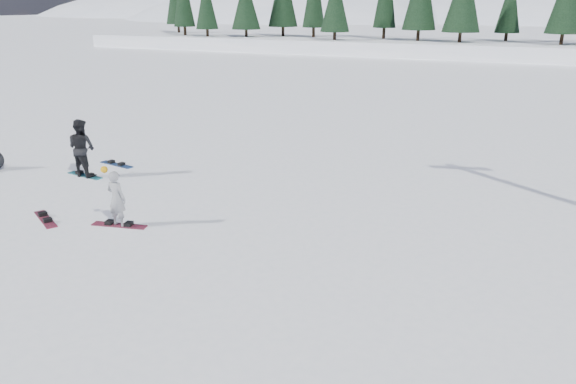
{
  "coord_description": "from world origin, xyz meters",
  "views": [
    {
      "loc": [
        10.39,
        -11.94,
        5.62
      ],
      "look_at": [
        4.94,
        0.23,
        1.1
      ],
      "focal_mm": 35.0,
      "sensor_mm": 36.0,
      "label": 1
    }
  ],
  "objects_px": {
    "snowboard_loose_c": "(116,164)",
    "snowboard_loose_b": "(45,219)",
    "snowboarder_woman": "(116,198)",
    "snowboarder_man": "(82,148)"
  },
  "relations": [
    {
      "from": "snowboarder_man",
      "to": "snowboard_loose_b",
      "type": "bearing_deg",
      "value": 120.65
    },
    {
      "from": "snowboard_loose_b",
      "to": "snowboard_loose_c",
      "type": "xyz_separation_m",
      "value": [
        -1.89,
        5.1,
        0.0
      ]
    },
    {
      "from": "snowboard_loose_b",
      "to": "snowboard_loose_c",
      "type": "bearing_deg",
      "value": 141.08
    },
    {
      "from": "snowboard_loose_c",
      "to": "snowboarder_woman",
      "type": "bearing_deg",
      "value": -38.74
    },
    {
      "from": "snowboarder_man",
      "to": "snowboard_loose_b",
      "type": "xyz_separation_m",
      "value": [
        1.96,
        -3.59,
        -0.97
      ]
    },
    {
      "from": "snowboard_loose_c",
      "to": "snowboard_loose_b",
      "type": "bearing_deg",
      "value": -59.38
    },
    {
      "from": "snowboarder_woman",
      "to": "snowboard_loose_b",
      "type": "bearing_deg",
      "value": 14.72
    },
    {
      "from": "snowboarder_man",
      "to": "snowboarder_woman",
      "type": "bearing_deg",
      "value": 144.69
    },
    {
      "from": "snowboard_loose_b",
      "to": "snowboarder_man",
      "type": "bearing_deg",
      "value": 149.42
    },
    {
      "from": "snowboarder_woman",
      "to": "snowboard_loose_b",
      "type": "relative_size",
      "value": 1.1
    }
  ]
}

